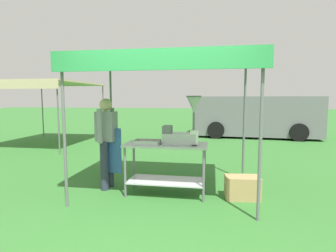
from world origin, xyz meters
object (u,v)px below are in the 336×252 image
object	(u,v)px
donut_tray	(147,143)
supply_crate	(242,188)
van_grey	(254,116)
neighbour_tent	(47,84)
vendor	(107,138)
menu_sign	(194,139)
donut_fryer	(183,127)
donut_cart	(166,158)
stall_canopy	(167,64)

from	to	relation	value
donut_tray	supply_crate	bearing A→B (deg)	4.33
van_grey	neighbour_tent	size ratio (longest dim) A/B	1.51
vendor	menu_sign	bearing A→B (deg)	-9.73
donut_tray	menu_sign	size ratio (longest dim) A/B	1.72
donut_tray	donut_fryer	size ratio (longest dim) A/B	0.53
menu_sign	donut_cart	bearing A→B (deg)	164.15
supply_crate	neighbour_tent	xyz separation A→B (m)	(-6.15, 4.15, 1.91)
donut_fryer	donut_cart	bearing A→B (deg)	179.79
donut_tray	van_grey	distance (m)	8.00
vendor	van_grey	world-z (taller)	van_grey
donut_cart	neighbour_tent	world-z (taller)	neighbour_tent
stall_canopy	donut_tray	bearing A→B (deg)	-143.57
menu_sign	donut_tray	bearing A→B (deg)	178.55
menu_sign	stall_canopy	bearing A→B (deg)	153.83
donut_tray	stall_canopy	bearing A→B (deg)	36.43
donut_tray	menu_sign	xyz separation A→B (m)	(0.77, -0.02, 0.08)
stall_canopy	van_grey	xyz separation A→B (m)	(2.49, 7.29, -1.29)
donut_cart	donut_fryer	xyz separation A→B (m)	(0.29, -0.00, 0.52)
donut_cart	menu_sign	xyz separation A→B (m)	(0.48, -0.14, 0.34)
stall_canopy	donut_cart	xyz separation A→B (m)	(-0.00, -0.10, -1.54)
donut_fryer	neighbour_tent	distance (m)	6.71
donut_fryer	van_grey	distance (m)	7.72
donut_cart	stall_canopy	bearing A→B (deg)	90.00
stall_canopy	van_grey	bearing A→B (deg)	71.18
donut_fryer	vendor	bearing A→B (deg)	174.43
stall_canopy	donut_cart	size ratio (longest dim) A/B	2.15
donut_cart	supply_crate	xyz separation A→B (m)	(1.25, 0.00, -0.44)
donut_tray	menu_sign	bearing A→B (deg)	-1.45
menu_sign	supply_crate	size ratio (longest dim) A/B	0.43
neighbour_tent	van_grey	bearing A→B (deg)	23.68
donut_tray	vendor	distance (m)	0.84
vendor	van_grey	distance (m)	8.09
neighbour_tent	donut_fryer	bearing A→B (deg)	-38.68
stall_canopy	donut_cart	bearing A→B (deg)	-90.00
donut_cart	supply_crate	distance (m)	1.32
menu_sign	supply_crate	world-z (taller)	menu_sign
donut_tray	menu_sign	distance (m)	0.77
supply_crate	van_grey	bearing A→B (deg)	80.47
stall_canopy	vendor	xyz separation A→B (m)	(-1.09, 0.03, -1.26)
donut_cart	neighbour_tent	xyz separation A→B (m)	(-4.90, 4.15, 1.47)
neighbour_tent	supply_crate	bearing A→B (deg)	-34.04
donut_tray	van_grey	bearing A→B (deg)	69.71
donut_cart	menu_sign	bearing A→B (deg)	-15.85
stall_canopy	van_grey	distance (m)	7.81
menu_sign	vendor	bearing A→B (deg)	170.27
vendor	donut_cart	bearing A→B (deg)	-6.97
donut_fryer	neighbour_tent	xyz separation A→B (m)	(-5.19, 4.15, 0.95)
supply_crate	donut_cart	bearing A→B (deg)	-179.97
stall_canopy	van_grey	world-z (taller)	stall_canopy
vendor	donut_fryer	bearing A→B (deg)	-5.57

